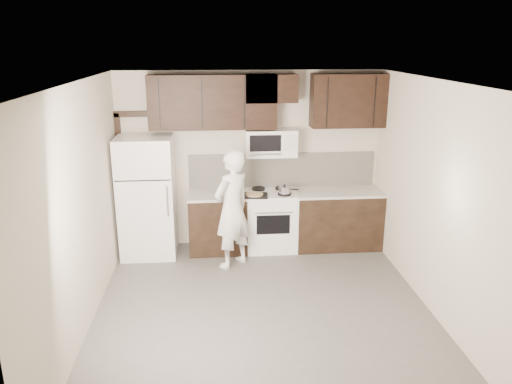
{
  "coord_description": "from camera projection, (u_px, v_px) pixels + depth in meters",
  "views": [
    {
      "loc": [
        -0.53,
        -5.24,
        3.12
      ],
      "look_at": [
        -0.02,
        0.9,
        1.24
      ],
      "focal_mm": 35.0,
      "sensor_mm": 36.0,
      "label": 1
    }
  ],
  "objects": [
    {
      "name": "floor",
      "position": [
        264.0,
        313.0,
        5.95
      ],
      "size": [
        4.5,
        4.5,
        0.0
      ],
      "primitive_type": "plane",
      "color": "#575552",
      "rests_on": "ground"
    },
    {
      "name": "microwave",
      "position": [
        271.0,
        143.0,
        7.45
      ],
      "size": [
        0.76,
        0.42,
        0.4
      ],
      "color": "white",
      "rests_on": "upper_cabinets"
    },
    {
      "name": "baking_tray",
      "position": [
        255.0,
        196.0,
        7.36
      ],
      "size": [
        0.41,
        0.32,
        0.02
      ],
      "primitive_type": "cube",
      "rotation": [
        0.0,
        0.0,
        -0.09
      ],
      "color": "black",
      "rests_on": "counter_run"
    },
    {
      "name": "saucepan",
      "position": [
        285.0,
        191.0,
        7.41
      ],
      "size": [
        0.3,
        0.17,
        0.17
      ],
      "color": "silver",
      "rests_on": "stove"
    },
    {
      "name": "stove",
      "position": [
        271.0,
        220.0,
        7.69
      ],
      "size": [
        0.76,
        0.66,
        0.94
      ],
      "color": "white",
      "rests_on": "floor"
    },
    {
      "name": "backsplash",
      "position": [
        282.0,
        170.0,
        7.78
      ],
      "size": [
        2.9,
        0.02,
        0.54
      ],
      "primitive_type": "cube",
      "color": "beige",
      "rests_on": "counter_run"
    },
    {
      "name": "ceiling",
      "position": [
        265.0,
        82.0,
        5.16
      ],
      "size": [
        4.5,
        4.5,
        0.0
      ],
      "primitive_type": "plane",
      "rotation": [
        3.14,
        0.0,
        0.0
      ],
      "color": "white",
      "rests_on": "back_wall"
    },
    {
      "name": "back_wall",
      "position": [
        250.0,
        160.0,
        7.7
      ],
      "size": [
        4.0,
        0.0,
        4.0
      ],
      "primitive_type": "plane",
      "rotation": [
        1.57,
        0.0,
        0.0
      ],
      "color": "beige",
      "rests_on": "ground"
    },
    {
      "name": "pizza",
      "position": [
        255.0,
        194.0,
        7.35
      ],
      "size": [
        0.28,
        0.28,
        0.02
      ],
      "primitive_type": "cylinder",
      "rotation": [
        0.0,
        0.0,
        -0.09
      ],
      "color": "#C6B585",
      "rests_on": "baking_tray"
    },
    {
      "name": "door_trim",
      "position": [
        124.0,
        169.0,
        7.54
      ],
      "size": [
        0.5,
        0.08,
        2.12
      ],
      "color": "black",
      "rests_on": "floor"
    },
    {
      "name": "upper_cabinets",
      "position": [
        265.0,
        100.0,
        7.28
      ],
      "size": [
        3.48,
        0.35,
        0.78
      ],
      "color": "black",
      "rests_on": "back_wall"
    },
    {
      "name": "person",
      "position": [
        232.0,
        209.0,
        6.97
      ],
      "size": [
        0.73,
        0.72,
        1.71
      ],
      "primitive_type": "imported",
      "rotation": [
        0.0,
        0.0,
        3.89
      ],
      "color": "silver",
      "rests_on": "floor"
    },
    {
      "name": "counter_run",
      "position": [
        290.0,
        220.0,
        7.71
      ],
      "size": [
        2.95,
        0.64,
        0.91
      ],
      "color": "black",
      "rests_on": "floor"
    },
    {
      "name": "refrigerator",
      "position": [
        147.0,
        197.0,
        7.36
      ],
      "size": [
        0.8,
        0.76,
        1.8
      ],
      "color": "white",
      "rests_on": "floor"
    }
  ]
}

